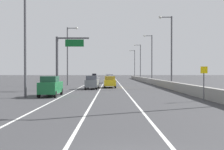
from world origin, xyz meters
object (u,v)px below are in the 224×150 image
lamp_post_right_fifth (134,62)px  lamp_post_left_mid (69,52)px  car_green_0 (51,86)px  car_yellow_2 (110,82)px  lamp_post_right_third (151,56)px  car_black_3 (94,76)px  overhead_sign_gantry (62,56)px  speed_advisory_sign (204,81)px  lamp_post_right_second (170,47)px  lamp_post_left_near (28,33)px  car_white_1 (109,79)px  car_gray_4 (92,82)px  lamp_post_right_fourth (140,60)px

lamp_post_right_fifth → lamp_post_left_mid: bearing=-108.8°
lamp_post_right_fifth → car_green_0: lamp_post_right_fifth is taller
lamp_post_right_fifth → car_yellow_2: (-9.51, -59.52, -5.46)m
lamp_post_right_fifth → lamp_post_right_third: bearing=-89.8°
lamp_post_right_third → car_black_3: (-15.64, 39.41, -5.41)m
overhead_sign_gantry → speed_advisory_sign: size_ratio=2.50×
lamp_post_right_second → lamp_post_left_near: size_ratio=1.00×
overhead_sign_gantry → lamp_post_right_second: 16.54m
speed_advisory_sign → lamp_post_left_near: (-16.28, 3.26, 4.63)m
lamp_post_left_mid → car_black_3: size_ratio=2.71×
lamp_post_right_third → lamp_post_left_mid: 20.45m
lamp_post_left_near → car_yellow_2: size_ratio=2.47×
lamp_post_right_fifth → car_white_1: 42.79m
lamp_post_right_third → lamp_post_right_fifth: (-0.12, 40.95, 0.00)m
speed_advisory_sign → lamp_post_right_second: 18.37m
car_yellow_2 → speed_advisory_sign: bearing=-67.4°
lamp_post_left_near → car_black_3: lamp_post_left_near is taller
lamp_post_right_second → speed_advisory_sign: bearing=-93.9°
lamp_post_left_mid → car_green_0: lamp_post_left_mid is taller
lamp_post_right_fifth → lamp_post_left_near: size_ratio=1.00×
lamp_post_right_fifth → lamp_post_right_second: bearing=-90.1°
car_white_1 → car_black_3: size_ratio=1.10×
overhead_sign_gantry → car_gray_4: (4.05, 2.00, -3.73)m
speed_advisory_sign → lamp_post_right_fourth: size_ratio=0.27×
car_white_1 → car_black_3: bearing=98.5°
overhead_sign_gantry → car_gray_4: bearing=26.3°
speed_advisory_sign → lamp_post_right_fifth: (1.35, 79.17, 4.63)m
speed_advisory_sign → car_white_1: 38.71m
car_green_0 → car_gray_4: 12.00m
lamp_post_left_mid → car_white_1: lamp_post_left_mid is taller
car_gray_4 → car_black_3: bearing=93.1°
lamp_post_left_near → car_gray_4: size_ratio=2.75×
lamp_post_left_mid → lamp_post_right_fourth: bearing=60.7°
lamp_post_left_near → car_white_1: bearing=76.9°
overhead_sign_gantry → car_black_3: bearing=89.4°
lamp_post_left_mid → car_black_3: lamp_post_left_mid is taller
car_green_0 → car_black_3: car_green_0 is taller
car_green_0 → car_gray_4: size_ratio=1.09×
overhead_sign_gantry → car_gray_4: size_ratio=1.83×
car_yellow_2 → lamp_post_right_third: bearing=62.6°
lamp_post_right_second → car_green_0: bearing=-139.8°
lamp_post_right_second → lamp_post_right_fifth: bearing=89.9°
car_white_1 → car_gray_4: bearing=-96.7°
car_gray_4 → speed_advisory_sign: bearing=-56.1°
overhead_sign_gantry → car_green_0: size_ratio=1.68×
lamp_post_right_fifth → car_green_0: bearing=-101.9°
car_black_3 → lamp_post_right_second: bearing=-75.6°
lamp_post_left_mid → overhead_sign_gantry: bearing=-84.6°
speed_advisory_sign → car_green_0: bearing=162.1°
lamp_post_left_mid → lamp_post_right_third: bearing=30.5°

